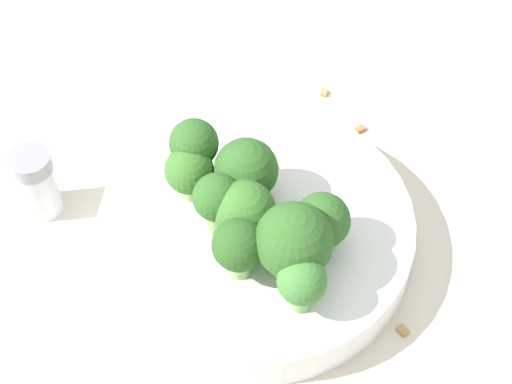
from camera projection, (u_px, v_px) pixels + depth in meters
name	position (u px, v px, depth m)	size (l,w,h in m)	color
ground_plane	(256.00, 245.00, 0.63)	(3.00, 3.00, 0.00)	beige
bowl	(256.00, 232.00, 0.62)	(0.23, 0.23, 0.03)	white
broccoli_floret_0	(294.00, 242.00, 0.55)	(0.05, 0.05, 0.06)	#7A9E5B
broccoli_floret_1	(249.00, 213.00, 0.57)	(0.04, 0.04, 0.05)	#8EB770
broccoli_floret_2	(246.00, 170.00, 0.60)	(0.05, 0.05, 0.05)	#8EB770
broccoli_floret_3	(322.00, 220.00, 0.57)	(0.04, 0.04, 0.05)	#8EB770
broccoli_floret_4	(302.00, 282.00, 0.54)	(0.03, 0.03, 0.05)	#7A9E5B
broccoli_floret_5	(239.00, 247.00, 0.56)	(0.04, 0.04, 0.05)	#84AD66
broccoli_floret_6	(186.00, 176.00, 0.60)	(0.04, 0.04, 0.05)	#8EB770
broccoli_floret_7	(194.00, 145.00, 0.60)	(0.04, 0.04, 0.06)	#8EB770
broccoli_floret_8	(217.00, 200.00, 0.58)	(0.03, 0.03, 0.05)	#7A9E5B
pepper_shaker	(37.00, 183.00, 0.63)	(0.03, 0.03, 0.06)	silver
almond_crumb_0	(324.00, 91.00, 0.73)	(0.01, 0.01, 0.01)	#AD7F4C
almond_crumb_1	(403.00, 329.00, 0.59)	(0.01, 0.01, 0.01)	#AD7F4C
almond_crumb_2	(360.00, 128.00, 0.70)	(0.01, 0.01, 0.01)	olive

